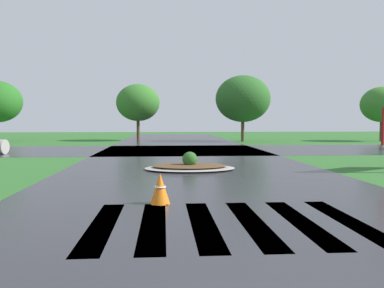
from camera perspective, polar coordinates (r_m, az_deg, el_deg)
asphalt_roadway at (r=13.47m, az=0.91°, el=-4.54°), size 9.87×80.00×0.01m
asphalt_cross_road at (r=25.07m, az=-1.40°, el=-0.85°), size 90.00×8.89×0.01m
crosswalk_stripes at (r=7.45m, az=5.10°, el=-11.09°), size 4.95×3.50×0.01m
median_island at (r=15.16m, az=-0.33°, el=-3.19°), size 3.42×2.31×0.68m
traffic_cone at (r=9.02m, az=-4.55°, el=-6.36°), size 0.44×0.44×0.69m
background_treeline at (r=35.58m, az=-8.81°, el=6.15°), size 47.24×6.48×5.73m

